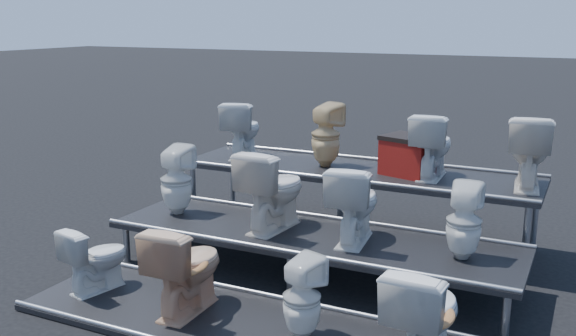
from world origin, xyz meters
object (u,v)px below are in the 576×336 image
at_px(toilet_2, 302,298).
at_px(toilet_5, 273,189).
at_px(toilet_8, 242,129).
at_px(toilet_6, 354,203).
at_px(red_crate, 409,158).
at_px(toilet_4, 176,180).
at_px(toilet_10, 432,145).
at_px(toilet_3, 424,314).
at_px(toilet_0, 96,258).
at_px(toilet_7, 464,221).
at_px(toilet_1, 186,267).
at_px(toilet_9, 326,135).
at_px(toilet_11, 529,151).

xyz_separation_m(toilet_2, toilet_5, (-0.93, 1.30, 0.48)).
bearing_deg(toilet_2, toilet_8, -34.51).
bearing_deg(toilet_6, toilet_2, 85.69).
bearing_deg(toilet_6, red_crate, -103.89).
xyz_separation_m(toilet_4, toilet_5, (1.21, 0.00, 0.04)).
height_order(toilet_2, toilet_5, toilet_5).
relative_size(toilet_5, red_crate, 1.53).
distance_m(toilet_2, toilet_10, 2.75).
height_order(toilet_4, toilet_10, toilet_10).
bearing_deg(toilet_3, toilet_0, 3.66).
xyz_separation_m(toilet_5, toilet_7, (1.94, 0.00, -0.07)).
height_order(toilet_1, toilet_6, toilet_6).
relative_size(toilet_0, toilet_4, 0.83).
bearing_deg(toilet_9, toilet_1, 103.03).
bearing_deg(toilet_7, toilet_8, -24.66).
distance_m(toilet_9, toilet_11, 2.28).
bearing_deg(toilet_4, toilet_11, -160.77).
xyz_separation_m(toilet_7, toilet_11, (0.39, 1.30, 0.43)).
relative_size(toilet_0, toilet_5, 0.76).
xyz_separation_m(toilet_4, toilet_8, (0.10, 1.30, 0.37)).
xyz_separation_m(toilet_1, red_crate, (1.25, 2.61, 0.59)).
height_order(toilet_4, toilet_6, toilet_6).
xyz_separation_m(toilet_6, red_crate, (0.18, 1.31, 0.21)).
bearing_deg(red_crate, toilet_0, -114.23).
height_order(toilet_5, toilet_7, toilet_5).
bearing_deg(toilet_3, toilet_2, 3.66).
distance_m(toilet_4, toilet_11, 3.78).
xyz_separation_m(toilet_8, toilet_9, (1.15, 0.00, 0.02)).
distance_m(toilet_0, toilet_9, 3.02).
bearing_deg(red_crate, toilet_10, 14.43).
bearing_deg(toilet_7, toilet_4, -1.51).
xyz_separation_m(toilet_0, toilet_7, (3.16, 1.30, 0.43)).
height_order(toilet_2, toilet_6, toilet_6).
height_order(toilet_6, red_crate, red_crate).
bearing_deg(toilet_10, toilet_2, 80.17).
xyz_separation_m(toilet_0, toilet_5, (1.22, 1.30, 0.50)).
distance_m(toilet_2, toilet_5, 1.67).
height_order(toilet_2, toilet_9, toilet_9).
bearing_deg(toilet_11, toilet_10, -5.79).
xyz_separation_m(toilet_8, toilet_10, (2.42, 0.00, 0.00)).
xyz_separation_m(toilet_0, toilet_8, (0.12, 2.60, 0.84)).
bearing_deg(toilet_5, toilet_3, 151.39).
relative_size(toilet_6, toilet_10, 1.07).
bearing_deg(toilet_1, toilet_6, -130.78).
bearing_deg(toilet_5, toilet_2, 131.03).
relative_size(toilet_1, toilet_4, 1.06).
bearing_deg(toilet_2, toilet_11, -100.74).
bearing_deg(toilet_11, toilet_3, 75.37).
xyz_separation_m(toilet_2, toilet_11, (1.39, 2.60, 0.84)).
height_order(toilet_8, red_crate, toilet_8).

